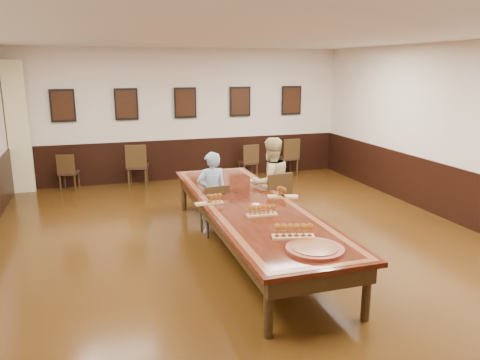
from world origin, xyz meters
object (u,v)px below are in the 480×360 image
object	(u,v)px
spare_chair_c	(248,161)
spare_chair_b	(137,165)
spare_chair_a	(69,172)
person_man	(212,193)
chair_man	(214,209)
conference_table	(250,212)
carved_platter	(315,249)
spare_chair_d	(288,157)
person_woman	(270,182)
chair_woman	(273,200)

from	to	relation	value
spare_chair_c	spare_chair_b	bearing A→B (deg)	-4.22
spare_chair_a	person_man	world-z (taller)	person_man
chair_man	conference_table	xyz separation A→B (m)	(0.34, -0.87, 0.17)
spare_chair_b	conference_table	xyz separation A→B (m)	(1.25, -4.56, 0.10)
spare_chair_a	carved_platter	distance (m)	7.29
chair_man	spare_chair_d	world-z (taller)	spare_chair_d
spare_chair_b	person_woman	bearing A→B (deg)	130.24
spare_chair_d	carved_platter	size ratio (longest dim) A/B	1.46
chair_man	carved_platter	world-z (taller)	chair_man
spare_chair_c	chair_man	bearing A→B (deg)	59.43
carved_platter	spare_chair_b	bearing A→B (deg)	101.63
person_man	spare_chair_b	bearing A→B (deg)	-80.78
chair_man	carved_platter	size ratio (longest dim) A/B	1.32
chair_woman	carved_platter	bearing A→B (deg)	68.35
conference_table	spare_chair_d	bearing A→B (deg)	60.63
chair_woman	person_woman	size ratio (longest dim) A/B	0.64
spare_chair_d	person_woman	world-z (taller)	person_woman
chair_man	person_man	world-z (taller)	person_man
person_man	carved_platter	world-z (taller)	person_man
spare_chair_d	person_man	size ratio (longest dim) A/B	0.69
spare_chair_d	spare_chair_a	bearing A→B (deg)	-5.67
spare_chair_c	carved_platter	size ratio (longest dim) A/B	1.32
spare_chair_d	conference_table	xyz separation A→B (m)	(-2.58, -4.59, 0.13)
person_man	spare_chair_d	bearing A→B (deg)	-133.76
conference_table	carved_platter	xyz separation A→B (m)	(0.10, -1.99, 0.16)
person_woman	conference_table	world-z (taller)	person_woman
spare_chair_c	person_man	size ratio (longest dim) A/B	0.63
chair_woman	spare_chair_d	world-z (taller)	chair_woman
spare_chair_a	spare_chair_c	size ratio (longest dim) A/B	0.97
spare_chair_a	spare_chair_b	world-z (taller)	spare_chair_b
spare_chair_a	conference_table	world-z (taller)	spare_chair_a
spare_chair_b	conference_table	size ratio (longest dim) A/B	0.20
person_man	carved_platter	distance (m)	2.98
spare_chair_b	carved_platter	bearing A→B (deg)	113.14
spare_chair_b	spare_chair_d	world-z (taller)	spare_chair_b
spare_chair_c	conference_table	distance (m)	4.80
chair_man	carved_platter	xyz separation A→B (m)	(0.44, -2.86, 0.34)
chair_man	person_woman	distance (m)	1.12
conference_table	chair_man	bearing A→B (deg)	111.52
chair_man	person_man	size ratio (longest dim) A/B	0.63
spare_chair_a	person_man	bearing A→B (deg)	136.99
person_man	chair_man	bearing A→B (deg)	90.00
spare_chair_c	person_man	bearing A→B (deg)	58.74
spare_chair_b	spare_chair_d	bearing A→B (deg)	-168.08
person_man	chair_woman	bearing A→B (deg)	170.83
chair_woman	spare_chair_c	xyz separation A→B (m)	(0.76, 3.68, -0.07)
spare_chair_b	carved_platter	size ratio (longest dim) A/B	1.53
spare_chair_a	spare_chair_d	world-z (taller)	spare_chair_d
conference_table	carved_platter	distance (m)	1.99
carved_platter	conference_table	bearing A→B (deg)	92.85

